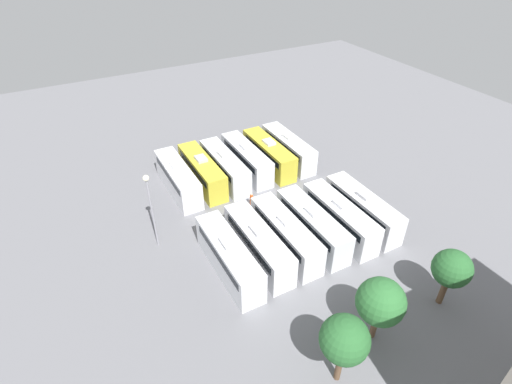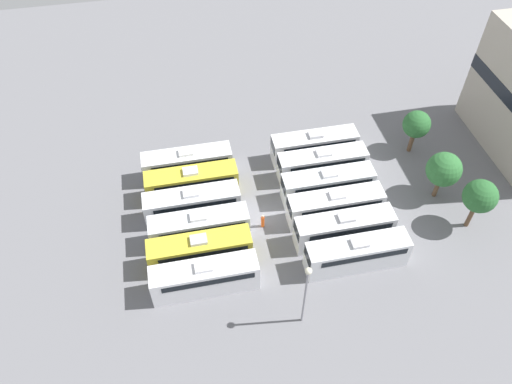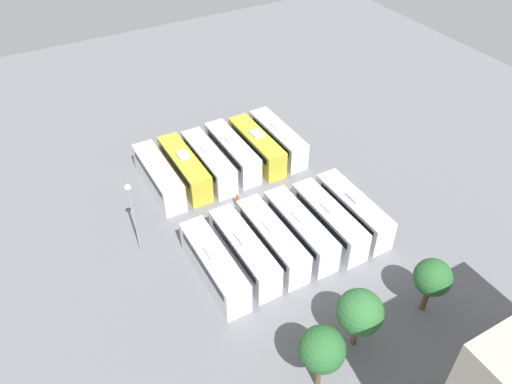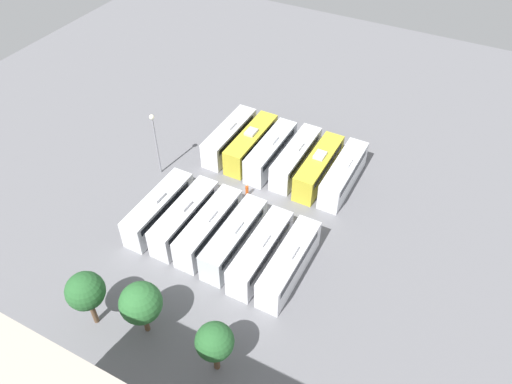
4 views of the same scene
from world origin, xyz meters
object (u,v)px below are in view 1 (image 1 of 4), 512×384
object	(u,v)px
bus_4	(202,171)
bus_7	(340,217)
bus_6	(363,208)
bus_2	(247,159)
bus_9	(286,234)
bus_0	(288,148)
tree_0	(452,269)
tree_2	(344,340)
bus_1	(269,154)
bus_11	(229,256)
bus_10	(258,243)
tree_1	(381,302)
bus_5	(178,178)
bus_3	(225,166)
light_pole	(150,200)
worker_person	(251,200)
bus_8	(312,225)

from	to	relation	value
bus_4	bus_7	bearing A→B (deg)	121.24
bus_6	bus_7	size ratio (longest dim) A/B	1.00
bus_2	bus_9	xyz separation A→B (m)	(3.26, 14.63, 0.00)
bus_0	bus_6	bearing A→B (deg)	89.89
tree_0	tree_2	size ratio (longest dim) A/B	0.90
bus_6	tree_2	xyz separation A→B (m)	(13.26, 12.98, 2.68)
bus_1	bus_11	bearing A→B (deg)	49.11
bus_7	bus_10	size ratio (longest dim) A/B	1.00
bus_11	bus_2	bearing A→B (deg)	-122.56
bus_2	tree_1	size ratio (longest dim) A/B	1.69
bus_5	bus_6	size ratio (longest dim) A/B	1.00
bus_3	bus_7	world-z (taller)	same
light_pole	bus_2	bearing A→B (deg)	-150.41
tree_0	tree_2	xyz separation A→B (m)	(12.07, 1.29, 0.52)
bus_0	bus_11	distance (m)	21.42
bus_2	worker_person	xyz separation A→B (m)	(2.97, 6.92, -1.05)
bus_2	bus_8	distance (m)	14.75
bus_6	bus_2	bearing A→B (deg)	-67.88
bus_10	bus_0	bearing A→B (deg)	-130.74
bus_2	bus_3	distance (m)	3.24
bus_2	bus_3	bearing A→B (deg)	6.09
bus_6	bus_8	size ratio (longest dim) A/B	1.00
bus_7	bus_8	xyz separation A→B (m)	(3.18, -0.33, 0.00)
bus_1	tree_0	bearing A→B (deg)	93.95
bus_2	bus_6	size ratio (longest dim) A/B	1.00
bus_0	bus_4	bearing A→B (deg)	-0.60
bus_2	worker_person	world-z (taller)	bus_2
bus_3	bus_10	world-z (taller)	same
bus_5	tree_2	distance (m)	28.14
bus_2	bus_3	size ratio (longest dim) A/B	1.00
bus_4	tree_1	xyz separation A→B (m)	(-3.60, 26.51, 2.18)
bus_3	tree_0	size ratio (longest dim) A/B	1.76
bus_6	bus_11	world-z (taller)	same
bus_2	bus_10	world-z (taller)	same
bus_4	bus_9	size ratio (longest dim) A/B	1.00
tree_0	tree_1	xyz separation A→B (m)	(7.43, -0.19, 0.02)
bus_3	worker_person	size ratio (longest dim) A/B	5.73
worker_person	tree_1	xyz separation A→B (m)	(-0.47, 19.64, 3.24)
bus_1	bus_8	size ratio (longest dim) A/B	1.00
bus_1	tree_0	size ratio (longest dim) A/B	1.76
bus_2	bus_5	bearing A→B (deg)	0.56
bus_2	bus_9	world-z (taller)	same
bus_5	bus_8	world-z (taller)	same
bus_5	worker_person	bearing A→B (deg)	132.36
bus_10	tree_2	size ratio (longest dim) A/B	1.59
bus_8	bus_10	world-z (taller)	same
bus_0	tree_1	bearing A→B (deg)	71.85
bus_3	light_pole	world-z (taller)	light_pole
bus_1	bus_3	bearing A→B (deg)	0.25
bus_5	worker_person	distance (m)	9.30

